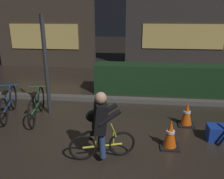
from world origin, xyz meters
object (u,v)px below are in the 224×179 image
parked_bike_left_mid (9,103)px  traffic_cone_far (187,114)px  traffic_cone_near (170,134)px  parked_bike_center_left (37,105)px  cyclist (101,126)px  blue_crate (218,133)px  street_post (46,67)px

parked_bike_left_mid → traffic_cone_far: size_ratio=2.77×
parked_bike_left_mid → traffic_cone_near: (3.79, -1.03, -0.06)m
traffic_cone_near → traffic_cone_far: 1.11m
parked_bike_center_left → cyclist: (1.79, -1.44, 0.29)m
traffic_cone_near → cyclist: size_ratio=0.46×
traffic_cone_far → cyclist: cyclist is taller
parked_bike_center_left → blue_crate: (4.07, -0.58, -0.19)m
traffic_cone_near → street_post: bearing=155.6°
traffic_cone_near → traffic_cone_far: size_ratio=1.03×
traffic_cone_near → blue_crate: 1.10m
street_post → traffic_cone_far: street_post is taller
parked_bike_center_left → traffic_cone_near: size_ratio=2.74×
cyclist → traffic_cone_far: bearing=22.4°
parked_bike_left_mid → traffic_cone_near: size_ratio=2.68×
cyclist → street_post: bearing=115.0°
cyclist → parked_bike_left_mid: bearing=132.3°
traffic_cone_near → traffic_cone_far: bearing=63.7°
street_post → parked_bike_left_mid: bearing=-163.6°
parked_bike_center_left → cyclist: bearing=-139.2°
street_post → traffic_cone_near: bearing=-24.4°
parked_bike_center_left → blue_crate: size_ratio=3.60×
cyclist → parked_bike_center_left: bearing=123.9°
traffic_cone_far → parked_bike_left_mid: bearing=179.6°
street_post → parked_bike_left_mid: street_post is taller
street_post → traffic_cone_far: bearing=-5.2°
street_post → parked_bike_center_left: bearing=-120.7°
traffic_cone_near → parked_bike_left_mid: bearing=164.9°
parked_bike_left_mid → parked_bike_center_left: bearing=-109.0°
street_post → cyclist: bearing=-47.8°
parked_bike_center_left → cyclist: 2.31m
parked_bike_left_mid → blue_crate: bearing=-113.0°
cyclist → traffic_cone_near: bearing=2.7°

